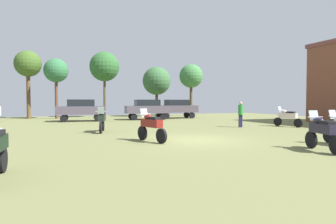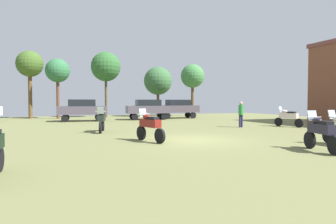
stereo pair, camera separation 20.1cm
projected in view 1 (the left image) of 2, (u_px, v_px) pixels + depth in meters
ground_plane at (195, 140)px, 14.13m from camera, size 44.00×52.00×0.02m
motorcycle_1 at (323, 131)px, 10.99m from camera, size 0.77×2.10×1.50m
motorcycle_2 at (102, 120)px, 17.62m from camera, size 0.76×2.15×1.51m
motorcycle_3 at (287, 117)px, 21.45m from camera, size 0.82×2.18×1.46m
motorcycle_10 at (151, 126)px, 13.55m from camera, size 0.83×2.12×1.50m
car_1 at (81, 109)px, 27.00m from camera, size 4.45×2.19×2.00m
car_2 at (147, 108)px, 29.48m from camera, size 4.44×2.17×2.00m
car_4 at (177, 107)px, 31.74m from camera, size 4.34×1.90×2.00m
person_1 at (241, 112)px, 20.89m from camera, size 0.35×0.35×1.83m
tree_2 at (157, 81)px, 35.15m from camera, size 3.35×3.35×5.93m
tree_3 at (104, 67)px, 33.53m from camera, size 3.35×3.35×7.45m
tree_4 at (28, 65)px, 30.86m from camera, size 2.74×2.74×7.14m
tree_6 at (56, 71)px, 30.82m from camera, size 2.49×2.49×6.31m
tree_8 at (191, 76)px, 36.93m from camera, size 2.95×2.95×6.47m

